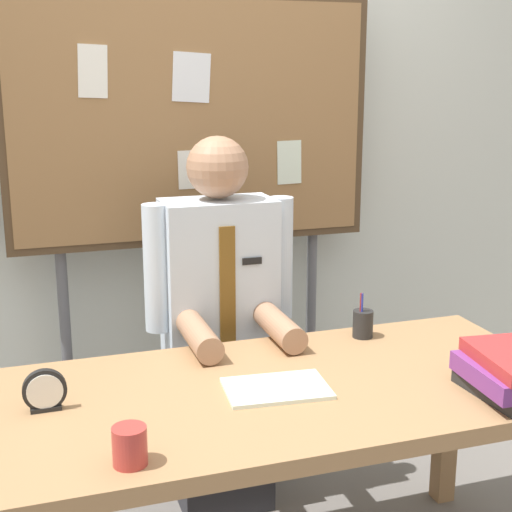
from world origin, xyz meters
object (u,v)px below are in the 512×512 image
at_px(person, 220,340).
at_px(coffee_mug, 130,446).
at_px(book_stack, 512,374).
at_px(desk_clock, 45,392).
at_px(desk, 276,413).
at_px(pen_holder, 363,324).
at_px(bulletin_board, 193,129).
at_px(open_notebook, 277,388).

distance_m(person, coffee_mug, 1.02).
distance_m(book_stack, desk_clock, 1.30).
xyz_separation_m(desk, desk_clock, (-0.64, 0.06, 0.14)).
xyz_separation_m(book_stack, pen_holder, (-0.19, 0.56, -0.02)).
relative_size(bulletin_board, coffee_mug, 20.42).
height_order(person, desk_clock, person).
relative_size(book_stack, desk_clock, 2.69).
xyz_separation_m(desk, person, (0.00, 0.60, 0.01)).
bearing_deg(open_notebook, desk, 75.35).
distance_m(coffee_mug, pen_holder, 1.08).
distance_m(desk, book_stack, 0.68).
bearing_deg(book_stack, desk_clock, 166.08).
bearing_deg(open_notebook, pen_holder, 36.70).
distance_m(person, book_stack, 1.07).
height_order(person, open_notebook, person).
bearing_deg(open_notebook, book_stack, -20.87).
bearing_deg(person, book_stack, -54.43).
relative_size(bulletin_board, pen_holder, 11.97).
bearing_deg(pen_holder, book_stack, -71.27).
relative_size(open_notebook, desk_clock, 2.52).
bearing_deg(bulletin_board, desk, -90.00).
distance_m(bulletin_board, open_notebook, 1.20).
bearing_deg(book_stack, bulletin_board, 116.52).
distance_m(person, bulletin_board, 0.83).
bearing_deg(book_stack, pen_holder, 108.73).
xyz_separation_m(open_notebook, coffee_mug, (-0.46, -0.28, 0.04)).
bearing_deg(bulletin_board, desk_clock, -124.84).
bearing_deg(pen_holder, desk, -144.72).
distance_m(bulletin_board, book_stack, 1.51).
xyz_separation_m(bulletin_board, book_stack, (0.62, -1.23, -0.61)).
xyz_separation_m(desk_clock, coffee_mug, (0.17, -0.35, -0.01)).
relative_size(desk, bulletin_board, 0.91).
distance_m(bulletin_board, pen_holder, 1.02).
bearing_deg(desk, open_notebook, -104.65).
bearing_deg(pen_holder, person, 144.64).
bearing_deg(person, bulletin_board, 90.00).
relative_size(coffee_mug, pen_holder, 0.59).
bearing_deg(coffee_mug, open_notebook, 31.08).
bearing_deg(pen_holder, open_notebook, -143.30).
bearing_deg(coffee_mug, bulletin_board, 69.85).
relative_size(open_notebook, pen_holder, 1.85).
distance_m(bulletin_board, coffee_mug, 1.50).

